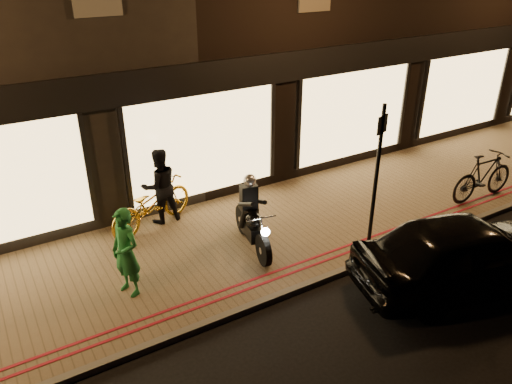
# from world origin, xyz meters

# --- Properties ---
(ground) EXTENTS (90.00, 90.00, 0.00)m
(ground) POSITION_xyz_m (0.00, 0.00, 0.00)
(ground) COLOR black
(ground) RESTS_ON ground
(sidewalk) EXTENTS (50.00, 4.00, 0.12)m
(sidewalk) POSITION_xyz_m (0.00, 2.00, 0.06)
(sidewalk) COLOR brown
(sidewalk) RESTS_ON ground
(kerb_stone) EXTENTS (50.00, 0.14, 0.12)m
(kerb_stone) POSITION_xyz_m (0.00, 0.05, 0.06)
(kerb_stone) COLOR #59544C
(kerb_stone) RESTS_ON ground
(red_kerb_lines) EXTENTS (50.00, 0.26, 0.01)m
(red_kerb_lines) POSITION_xyz_m (0.00, 0.55, 0.12)
(red_kerb_lines) COLOR maroon
(red_kerb_lines) RESTS_ON sidewalk
(building_row) EXTENTS (48.00, 10.11, 8.50)m
(building_row) POSITION_xyz_m (-0.00, 8.99, 4.25)
(building_row) COLOR black
(building_row) RESTS_ON ground
(motorcycle) EXTENTS (0.70, 1.93, 1.59)m
(motorcycle) POSITION_xyz_m (-0.06, 1.66, 0.73)
(motorcycle) COLOR black
(motorcycle) RESTS_ON sidewalk
(sign_post) EXTENTS (0.34, 0.14, 3.00)m
(sign_post) POSITION_xyz_m (2.14, 0.53, 1.80)
(sign_post) COLOR black
(sign_post) RESTS_ON sidewalk
(bicycle_gold) EXTENTS (2.29, 1.48, 1.14)m
(bicycle_gold) POSITION_xyz_m (-1.53, 3.50, 0.69)
(bicycle_gold) COLOR gold
(bicycle_gold) RESTS_ON sidewalk
(bicycle_dark) EXTENTS (2.02, 0.65, 1.20)m
(bicycle_dark) POSITION_xyz_m (5.89, 0.67, 0.72)
(bicycle_dark) COLOR black
(bicycle_dark) RESTS_ON sidewalk
(person_green) EXTENTS (0.60, 0.71, 1.67)m
(person_green) POSITION_xyz_m (-2.71, 1.48, 0.95)
(person_green) COLOR #1D6E30
(person_green) RESTS_ON sidewalk
(person_dark) EXTENTS (0.85, 0.66, 1.73)m
(person_dark) POSITION_xyz_m (-1.24, 3.65, 0.98)
(person_dark) COLOR black
(person_dark) RESTS_ON sidewalk
(parked_car) EXTENTS (4.50, 2.67, 1.44)m
(parked_car) POSITION_xyz_m (2.70, -1.35, 0.72)
(parked_car) COLOR black
(parked_car) RESTS_ON ground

